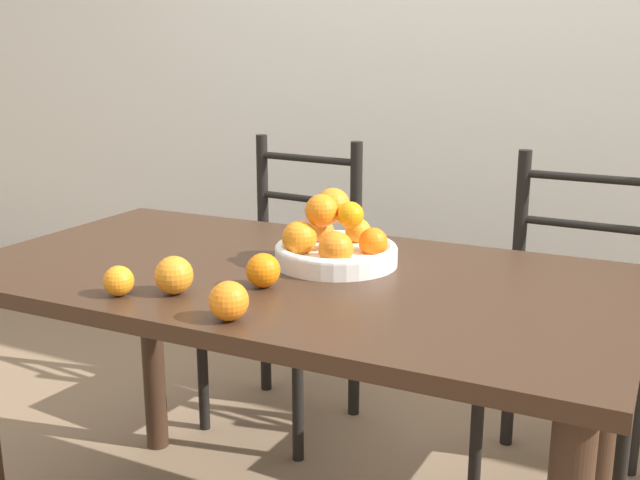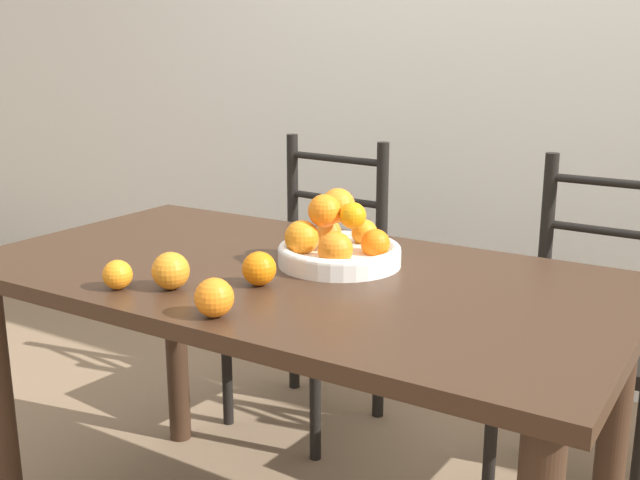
{
  "view_description": "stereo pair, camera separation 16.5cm",
  "coord_description": "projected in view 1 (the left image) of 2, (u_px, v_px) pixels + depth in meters",
  "views": [
    {
      "loc": [
        0.77,
        -1.43,
        1.26
      ],
      "look_at": [
        0.07,
        0.01,
        0.85
      ],
      "focal_mm": 42.0,
      "sensor_mm": 36.0,
      "label": 1
    },
    {
      "loc": [
        0.91,
        -1.35,
        1.26
      ],
      "look_at": [
        0.07,
        0.01,
        0.85
      ],
      "focal_mm": 42.0,
      "sensor_mm": 36.0,
      "label": 2
    }
  ],
  "objects": [
    {
      "name": "chair_left",
      "position": [
        286.0,
        288.0,
        2.52
      ],
      "size": [
        0.46,
        0.44,
        0.97
      ],
      "rotation": [
        0.0,
        0.0,
        -0.1
      ],
      "color": "black",
      "rests_on": "ground_plane"
    },
    {
      "name": "orange_loose_0",
      "position": [
        229.0,
        301.0,
        1.37
      ],
      "size": [
        0.07,
        0.07,
        0.07
      ],
      "color": "orange",
      "rests_on": "dining_table"
    },
    {
      "name": "orange_loose_1",
      "position": [
        263.0,
        270.0,
        1.56
      ],
      "size": [
        0.07,
        0.07,
        0.07
      ],
      "color": "orange",
      "rests_on": "dining_table"
    },
    {
      "name": "chair_right",
      "position": [
        569.0,
        332.0,
        2.14
      ],
      "size": [
        0.44,
        0.42,
        0.97
      ],
      "rotation": [
        0.0,
        0.0,
        -0.04
      ],
      "color": "black",
      "rests_on": "ground_plane"
    },
    {
      "name": "wall_back",
      "position": [
        467.0,
        37.0,
        2.8
      ],
      "size": [
        8.0,
        0.06,
        2.6
      ],
      "color": "silver",
      "rests_on": "ground_plane"
    },
    {
      "name": "orange_loose_3",
      "position": [
        119.0,
        281.0,
        1.51
      ],
      "size": [
        0.06,
        0.06,
        0.06
      ],
      "color": "orange",
      "rests_on": "dining_table"
    },
    {
      "name": "orange_loose_2",
      "position": [
        174.0,
        275.0,
        1.52
      ],
      "size": [
        0.08,
        0.08,
        0.08
      ],
      "color": "orange",
      "rests_on": "dining_table"
    },
    {
      "name": "dining_table",
      "position": [
        290.0,
        318.0,
        1.72
      ],
      "size": [
        1.5,
        0.8,
        0.77
      ],
      "color": "#382316",
      "rests_on": "ground_plane"
    },
    {
      "name": "fruit_bowl",
      "position": [
        335.0,
        244.0,
        1.73
      ],
      "size": [
        0.29,
        0.29,
        0.17
      ],
      "color": "white",
      "rests_on": "dining_table"
    }
  ]
}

